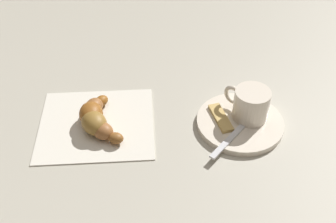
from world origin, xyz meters
The scene contains 7 objects.
ground_plane centered at (0.00, 0.00, 0.00)m, with size 1.80×1.80×0.00m, color #AEA999.
saucer centered at (-0.11, 0.02, 0.01)m, with size 0.14×0.14×0.01m, color beige.
espresso_cup centered at (-0.13, 0.01, 0.04)m, with size 0.06×0.07×0.05m.
teaspoon centered at (-0.11, 0.03, 0.01)m, with size 0.11×0.09×0.01m.
sugar_packet centered at (-0.08, 0.01, 0.01)m, with size 0.07×0.02×0.01m, color tan.
napkin centered at (0.12, -0.03, 0.00)m, with size 0.19×0.17×0.00m, color silver.
croissant centered at (0.12, -0.03, 0.02)m, with size 0.07×0.12×0.03m.
Camera 1 is at (0.11, 0.47, 0.47)m, focal length 44.38 mm.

